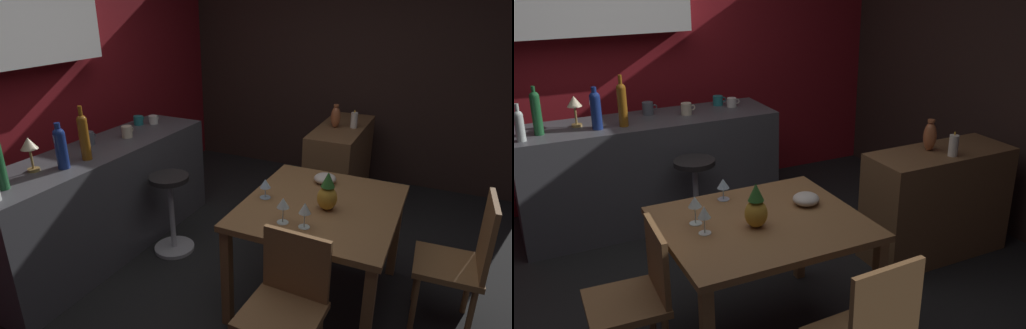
% 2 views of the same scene
% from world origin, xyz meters
% --- Properties ---
extents(ground_plane, '(9.00, 9.00, 0.00)m').
position_xyz_m(ground_plane, '(0.00, 0.00, 0.00)').
color(ground_plane, black).
extents(wall_kitchen_back, '(5.20, 0.33, 2.60)m').
position_xyz_m(wall_kitchen_back, '(-0.06, 2.08, 1.41)').
color(wall_kitchen_back, maroon).
rests_on(wall_kitchen_back, ground_plane).
extents(wall_side_right, '(0.10, 4.40, 2.60)m').
position_xyz_m(wall_side_right, '(2.55, 0.30, 1.30)').
color(wall_side_right, '#33231E').
rests_on(wall_side_right, ground_plane).
extents(dining_table, '(1.12, 0.98, 0.74)m').
position_xyz_m(dining_table, '(0.15, -0.36, 0.65)').
color(dining_table, olive).
rests_on(dining_table, ground_plane).
extents(kitchen_counter, '(2.10, 0.60, 0.90)m').
position_xyz_m(kitchen_counter, '(0.01, 1.45, 0.45)').
color(kitchen_counter, '#4C4C51').
rests_on(kitchen_counter, ground_plane).
extents(sideboard_cabinet, '(1.10, 0.44, 0.82)m').
position_xyz_m(sideboard_cabinet, '(1.74, -0.07, 0.41)').
color(sideboard_cabinet, brown).
rests_on(sideboard_cabinet, ground_plane).
extents(chair_near_window, '(0.42, 0.42, 0.87)m').
position_xyz_m(chair_near_window, '(-0.60, -0.41, 0.49)').
color(chair_near_window, olive).
rests_on(chair_near_window, ground_plane).
extents(bar_stool, '(0.34, 0.34, 0.68)m').
position_xyz_m(bar_stool, '(0.21, 0.93, 0.36)').
color(bar_stool, '#262323').
rests_on(bar_stool, ground_plane).
extents(wine_glass_left, '(0.08, 0.08, 0.17)m').
position_xyz_m(wine_glass_left, '(-0.20, -0.22, 0.87)').
color(wine_glass_left, silver).
rests_on(wine_glass_left, dining_table).
extents(wine_glass_right, '(0.07, 0.07, 0.14)m').
position_xyz_m(wine_glass_right, '(0.07, 0.02, 0.84)').
color(wine_glass_right, silver).
rests_on(wine_glass_right, dining_table).
extents(wine_glass_center, '(0.07, 0.07, 0.16)m').
position_xyz_m(wine_glass_center, '(-0.20, -0.36, 0.86)').
color(wine_glass_center, silver).
rests_on(wine_glass_center, dining_table).
extents(pineapple_centerpiece, '(0.13, 0.13, 0.26)m').
position_xyz_m(pineapple_centerpiece, '(0.09, -0.41, 0.85)').
color(pineapple_centerpiece, gold).
rests_on(pineapple_centerpiece, dining_table).
extents(fruit_bowl, '(0.16, 0.16, 0.07)m').
position_xyz_m(fruit_bowl, '(0.48, -0.28, 0.78)').
color(fruit_bowl, beige).
rests_on(fruit_bowl, dining_table).
extents(wine_bottle_green, '(0.07, 0.07, 0.36)m').
position_xyz_m(wine_bottle_green, '(-0.82, 1.40, 1.08)').
color(wine_bottle_green, '#1E592D').
rests_on(wine_bottle_green, kitchen_counter).
extents(wine_bottle_cobalt, '(0.08, 0.08, 0.33)m').
position_xyz_m(wine_bottle_cobalt, '(-0.41, 1.34, 1.06)').
color(wine_bottle_cobalt, navy).
rests_on(wine_bottle_cobalt, kitchen_counter).
extents(wine_bottle_amber, '(0.07, 0.07, 0.40)m').
position_xyz_m(wine_bottle_amber, '(-0.21, 1.33, 1.08)').
color(wine_bottle_amber, '#8C5114').
rests_on(wine_bottle_amber, kitchen_counter).
extents(wine_bottle_clear, '(0.06, 0.06, 0.27)m').
position_xyz_m(wine_bottle_clear, '(-0.95, 1.29, 1.03)').
color(wine_bottle_clear, silver).
rests_on(wine_bottle_clear, kitchen_counter).
extents(cup_cream, '(0.12, 0.09, 0.10)m').
position_xyz_m(cup_cream, '(0.34, 1.43, 0.95)').
color(cup_cream, beige).
rests_on(cup_cream, kitchen_counter).
extents(cup_teal, '(0.12, 0.09, 0.08)m').
position_xyz_m(cup_teal, '(0.69, 1.61, 0.94)').
color(cup_teal, teal).
rests_on(cup_teal, kitchen_counter).
extents(cup_slate, '(0.13, 0.09, 0.11)m').
position_xyz_m(cup_slate, '(0.05, 1.58, 0.95)').
color(cup_slate, '#515660').
rests_on(cup_slate, kitchen_counter).
extents(cup_white, '(0.12, 0.08, 0.08)m').
position_xyz_m(cup_white, '(0.78, 1.50, 0.94)').
color(cup_white, white).
rests_on(cup_white, kitchen_counter).
extents(counter_lamp, '(0.11, 0.11, 0.24)m').
position_xyz_m(counter_lamp, '(-0.54, 1.49, 1.08)').
color(counter_lamp, '#A58447').
rests_on(counter_lamp, kitchen_counter).
extents(pillar_candle_tall, '(0.07, 0.07, 0.18)m').
position_xyz_m(pillar_candle_tall, '(1.73, -0.19, 0.90)').
color(pillar_candle_tall, white).
rests_on(pillar_candle_tall, sideboard_cabinet).
extents(vase_copper, '(0.09, 0.09, 0.23)m').
position_xyz_m(vase_copper, '(1.66, -0.02, 0.93)').
color(vase_copper, '#B26038').
rests_on(vase_copper, sideboard_cabinet).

